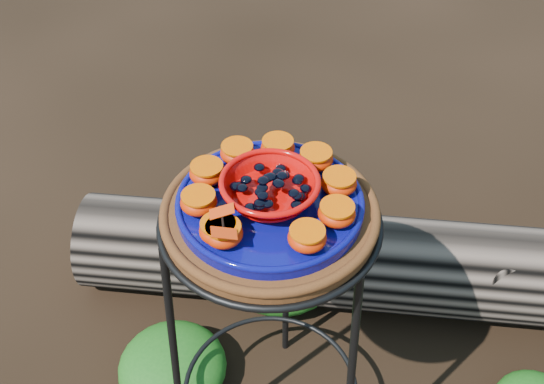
% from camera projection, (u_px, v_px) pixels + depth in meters
% --- Properties ---
extents(plant_stand, '(0.44, 0.44, 0.70)m').
position_uv_depth(plant_stand, '(270.00, 337.00, 1.45)').
color(plant_stand, black).
rests_on(plant_stand, ground).
extents(terracotta_saucer, '(0.38, 0.38, 0.03)m').
position_uv_depth(terracotta_saucer, '(270.00, 215.00, 1.20)').
color(terracotta_saucer, '#432411').
rests_on(terracotta_saucer, plant_stand).
extents(cobalt_plate, '(0.33, 0.33, 0.02)m').
position_uv_depth(cobalt_plate, '(270.00, 204.00, 1.19)').
color(cobalt_plate, '#040947').
rests_on(cobalt_plate, terracotta_saucer).
extents(red_bowl, '(0.16, 0.16, 0.05)m').
position_uv_depth(red_bowl, '(270.00, 190.00, 1.16)').
color(red_bowl, '#C80805').
rests_on(red_bowl, cobalt_plate).
extents(glass_gems, '(0.13, 0.13, 0.02)m').
position_uv_depth(glass_gems, '(270.00, 176.00, 1.14)').
color(glass_gems, black).
rests_on(glass_gems, red_bowl).
extents(orange_half_0, '(0.06, 0.06, 0.03)m').
position_uv_depth(orange_half_0, '(224.00, 234.00, 1.10)').
color(orange_half_0, '#A71103').
rests_on(orange_half_0, cobalt_plate).
extents(orange_half_1, '(0.06, 0.06, 0.03)m').
position_uv_depth(orange_half_1, '(307.00, 238.00, 1.09)').
color(orange_half_1, '#A71103').
rests_on(orange_half_1, cobalt_plate).
extents(orange_half_2, '(0.06, 0.06, 0.03)m').
position_uv_depth(orange_half_2, '(337.00, 213.00, 1.13)').
color(orange_half_2, '#A71103').
rests_on(orange_half_2, cobalt_plate).
extents(orange_half_3, '(0.06, 0.06, 0.03)m').
position_uv_depth(orange_half_3, '(339.00, 183.00, 1.18)').
color(orange_half_3, '#A71103').
rests_on(orange_half_3, cobalt_plate).
extents(orange_half_4, '(0.06, 0.06, 0.03)m').
position_uv_depth(orange_half_4, '(316.00, 159.00, 1.23)').
color(orange_half_4, '#A71103').
rests_on(orange_half_4, cobalt_plate).
extents(orange_half_5, '(0.06, 0.06, 0.03)m').
position_uv_depth(orange_half_5, '(278.00, 148.00, 1.26)').
color(orange_half_5, '#A71103').
rests_on(orange_half_5, cobalt_plate).
extents(orange_half_6, '(0.06, 0.06, 0.03)m').
position_uv_depth(orange_half_6, '(237.00, 153.00, 1.25)').
color(orange_half_6, '#A71103').
rests_on(orange_half_6, cobalt_plate).
extents(orange_half_7, '(0.06, 0.06, 0.03)m').
position_uv_depth(orange_half_7, '(207.00, 173.00, 1.20)').
color(orange_half_7, '#A71103').
rests_on(orange_half_7, cobalt_plate).
extents(orange_half_8, '(0.06, 0.06, 0.03)m').
position_uv_depth(orange_half_8, '(199.00, 202.00, 1.15)').
color(orange_half_8, '#A71103').
rests_on(orange_half_8, cobalt_plate).
extents(orange_half_9, '(0.06, 0.06, 0.03)m').
position_uv_depth(orange_half_9, '(218.00, 230.00, 1.10)').
color(orange_half_9, '#A71103').
rests_on(orange_half_9, cobalt_plate).
extents(butterfly, '(0.10, 0.08, 0.02)m').
position_uv_depth(butterfly, '(223.00, 223.00, 1.08)').
color(butterfly, red).
rests_on(butterfly, orange_half_0).
extents(driftwood_log, '(1.46, 0.47, 0.27)m').
position_uv_depth(driftwood_log, '(337.00, 260.00, 1.90)').
color(driftwood_log, black).
rests_on(driftwood_log, ground).
extents(foliage_left, '(0.28, 0.28, 0.14)m').
position_uv_depth(foliage_left, '(172.00, 366.00, 1.72)').
color(foliage_left, '#154F12').
rests_on(foliage_left, ground).
extents(foliage_back, '(0.35, 0.35, 0.17)m').
position_uv_depth(foliage_back, '(280.00, 263.00, 1.95)').
color(foliage_back, '#154F12').
rests_on(foliage_back, ground).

